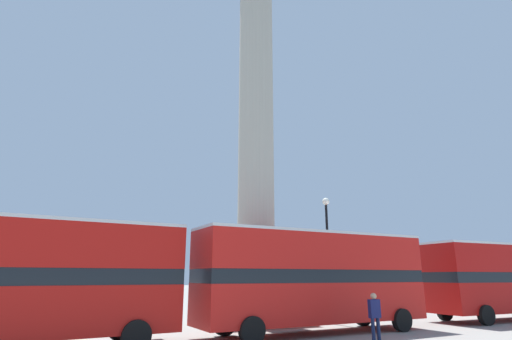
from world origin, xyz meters
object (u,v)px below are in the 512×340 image
at_px(street_lamp, 328,253).
at_px(bus_b, 315,276).
at_px(monument_column, 256,150).
at_px(equestrian_statue, 353,289).
at_px(bus_a, 16,277).
at_px(bus_c, 506,277).
at_px(pedestrian_near_lamp, 375,314).

bearing_deg(street_lamp, bus_b, -133.61).
distance_m(monument_column, equestrian_statue, 14.88).
distance_m(bus_a, bus_c, 25.06).
xyz_separation_m(bus_a, street_lamp, (14.43, 3.06, 1.26)).
bearing_deg(bus_a, pedestrian_near_lamp, -17.80).
relative_size(bus_a, street_lamp, 1.62).
bearing_deg(pedestrian_near_lamp, bus_a, 167.29).
bearing_deg(bus_b, monument_column, 96.62).
relative_size(bus_c, pedestrian_near_lamp, 6.18).
relative_size(street_lamp, pedestrian_near_lamp, 3.77).
distance_m(bus_a, bus_b, 11.66).
xyz_separation_m(bus_b, equestrian_statue, (10.14, 10.53, -0.94)).
bearing_deg(pedestrian_near_lamp, monument_column, 101.85).
xyz_separation_m(monument_column, bus_a, (-10.84, -4.76, -7.22)).
relative_size(bus_a, pedestrian_near_lamp, 6.11).
bearing_deg(equestrian_statue, pedestrian_near_lamp, -153.65).
distance_m(monument_column, street_lamp, 7.16).
bearing_deg(monument_column, bus_c, -16.96).
relative_size(bus_a, bus_c, 0.99).
height_order(bus_a, bus_b, bus_b).
bearing_deg(bus_c, monument_column, 162.90).
distance_m(equestrian_statue, street_lamp, 10.82).
height_order(monument_column, pedestrian_near_lamp, monument_column).
height_order(bus_a, bus_c, bus_a).
relative_size(monument_column, pedestrian_near_lamp, 13.17).
bearing_deg(bus_b, bus_c, -2.29).
height_order(bus_b, pedestrian_near_lamp, bus_b).
xyz_separation_m(bus_a, bus_b, (11.66, 0.15, 0.02)).
relative_size(monument_column, street_lamp, 3.50).
distance_m(equestrian_statue, pedestrian_near_lamp, 16.37).
height_order(street_lamp, pedestrian_near_lamp, street_lamp).
height_order(bus_c, street_lamp, street_lamp).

